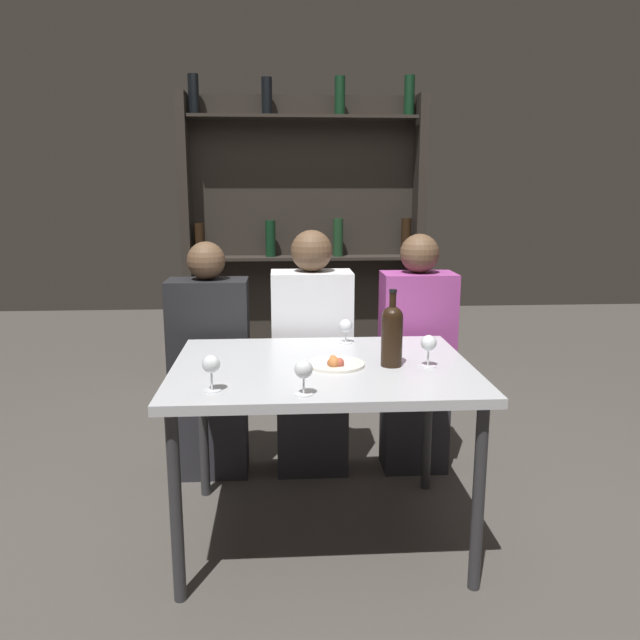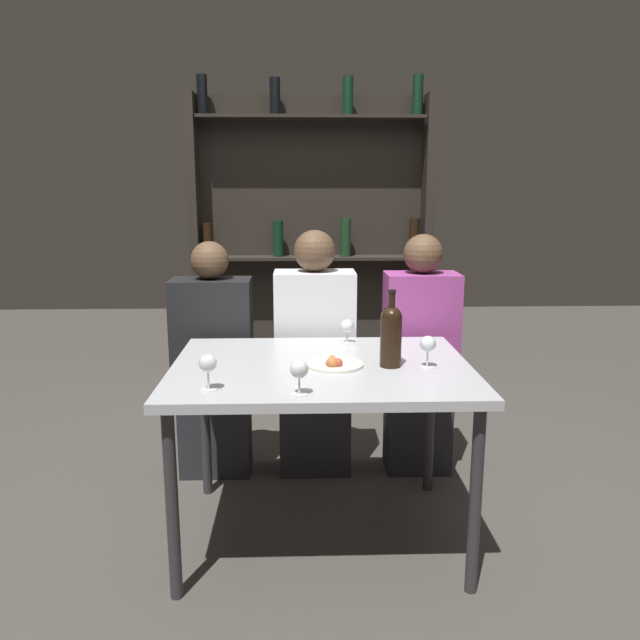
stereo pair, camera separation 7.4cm
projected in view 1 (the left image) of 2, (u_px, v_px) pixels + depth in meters
ground_plane at (322, 535)px, 2.59m from camera, size 10.00×10.00×0.00m
dining_table at (322, 380)px, 2.45m from camera, size 1.17×0.89×0.74m
wine_rack_wall at (304, 239)px, 4.23m from camera, size 1.61×0.21×2.12m
wine_bottle at (392, 333)px, 2.40m from camera, size 0.08×0.08×0.30m
wine_glass_0 at (346, 327)px, 2.77m from camera, size 0.06×0.06×0.11m
wine_glass_1 at (429, 344)px, 2.39m from camera, size 0.06×0.06×0.13m
wine_glass_2 at (304, 371)px, 2.07m from camera, size 0.06×0.06×0.12m
wine_glass_3 at (211, 366)px, 2.10m from camera, size 0.06×0.06×0.13m
food_plate_0 at (336, 364)px, 2.41m from camera, size 0.22×0.22×0.05m
seated_person_left at (210, 369)px, 3.05m from camera, size 0.38×0.22×1.17m
seated_person_center at (312, 361)px, 3.08m from camera, size 0.39×0.22×1.22m
seated_person_right at (416, 361)px, 3.11m from camera, size 0.35×0.22×1.20m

